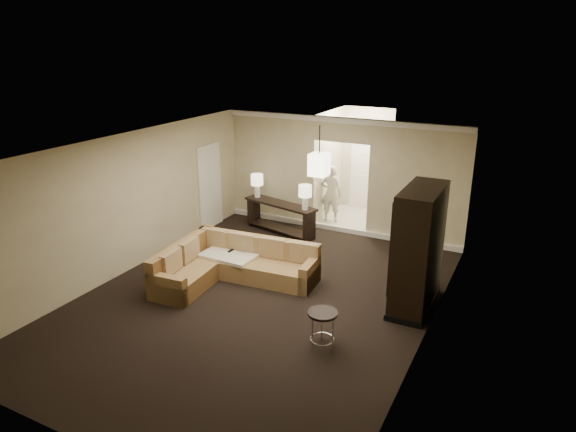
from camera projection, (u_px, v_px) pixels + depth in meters
The scene contains 19 objects.
ground at pixel (258, 299), 9.40m from camera, with size 8.00×8.00×0.00m, color black.
wall_back at pixel (340, 176), 12.30m from camera, with size 6.00×0.04×2.80m, color beige.
wall_front at pixel (70, 343), 5.57m from camera, with size 6.00×0.04×2.80m, color beige.
wall_left at pixel (126, 204), 10.22m from camera, with size 0.04×8.00×2.80m, color beige.
wall_right at pixel (430, 260), 7.65m from camera, with size 0.04×8.00×2.80m, color beige.
ceiling at pixel (254, 149), 8.48m from camera, with size 6.00×8.00×0.02m, color white.
crown_molding at pixel (341, 120), 11.82m from camera, with size 6.00×0.10×0.12m, color white.
baseboard at pixel (338, 228), 12.70m from camera, with size 6.00×0.10×0.12m, color white.
side_door at pixel (210, 186), 12.68m from camera, with size 0.05×0.90×2.10m, color white.
foyer at pixel (359, 168), 13.47m from camera, with size 1.44×2.02×2.80m.
sectional_sofa at pixel (230, 265), 10.04m from camera, with size 2.71×2.23×0.79m.
coffee_table at pixel (235, 260), 10.52m from camera, with size 1.12×1.12×0.45m.
console_table at pixel (280, 215), 12.46m from camera, with size 2.02×0.90×0.76m.
armoire at pixel (418, 251), 8.85m from camera, with size 0.65×1.52×2.18m.
drink_table at pixel (322, 321), 7.87m from camera, with size 0.46×0.46×0.58m.
table_lamp_left at pixel (257, 182), 12.70m from camera, with size 0.31×0.31×0.58m.
table_lamp_right at pixel (305, 193), 11.76m from camera, with size 0.31×0.31×0.58m.
pendant_light at pixel (319, 164), 11.03m from camera, with size 0.38×0.38×1.09m.
person at pixel (331, 190), 13.16m from camera, with size 0.60×0.40×1.65m, color beige.
Camera 1 is at (4.29, -7.21, 4.54)m, focal length 32.00 mm.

